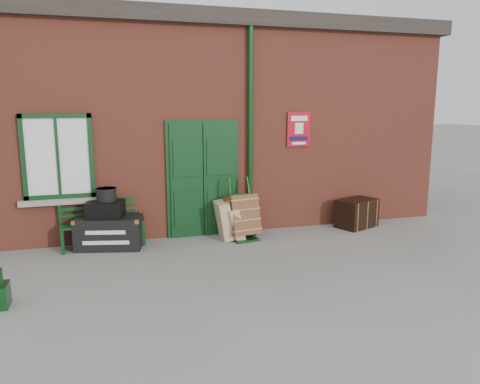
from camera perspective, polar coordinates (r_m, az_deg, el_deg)
name	(u,v)px	position (r m, az deg, el deg)	size (l,w,h in m)	color
ground	(240,256)	(8.06, 0.00, -7.85)	(80.00, 80.00, 0.00)	gray
station_building	(196,121)	(11.03, -5.44, 8.61)	(10.30, 4.30, 4.36)	#9B4432
bench	(102,222)	(8.87, -16.50, -3.51)	(1.49, 0.58, 0.90)	black
houdini_trunk	(110,232)	(8.78, -15.61, -4.73)	(1.15, 0.63, 0.57)	black
strongbox	(105,209)	(8.67, -16.08, -2.01)	(0.63, 0.46, 0.29)	black
hatbox	(106,194)	(8.65, -15.98, -0.29)	(0.34, 0.34, 0.23)	black
suitcase_back	(224,220)	(8.97, -1.95, -3.44)	(0.21, 0.51, 0.72)	tan
suitcase_front	(235,223)	(8.93, -0.66, -3.82)	(0.18, 0.46, 0.62)	tan
porter_trolley	(242,216)	(8.95, 0.24, -2.96)	(0.65, 0.68, 1.15)	#0D3614
dark_trunk	(357,213)	(10.14, 14.03, -2.51)	(0.82, 0.54, 0.60)	black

